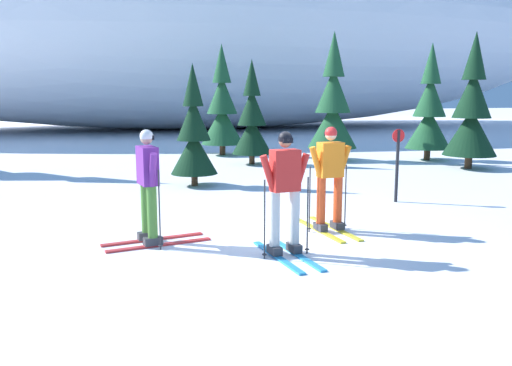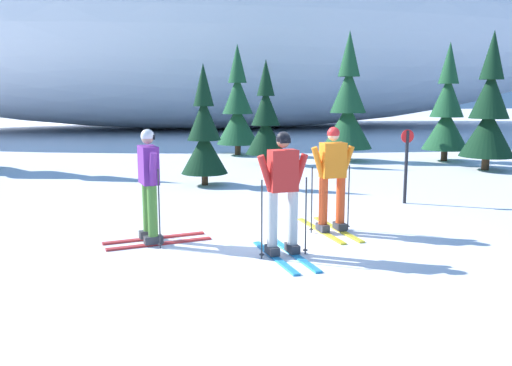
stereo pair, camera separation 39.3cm
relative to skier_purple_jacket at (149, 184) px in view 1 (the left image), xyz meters
name	(u,v)px [view 1 (the left image)]	position (x,y,z in m)	size (l,w,h in m)	color
ground_plane	(279,237)	(2.04, -0.13, -0.95)	(120.00, 120.00, 0.00)	white
skier_purple_jacket	(149,184)	(0.00, 0.00, 0.00)	(1.70, 0.84, 1.78)	red
skier_red_jacket	(285,191)	(1.86, -1.06, -0.01)	(0.78, 1.65, 1.79)	#2893CC
skier_orange_jacket	(330,177)	(2.98, 0.06, -0.02)	(0.78, 1.79, 1.77)	gold
pine_tree_left	(194,135)	(1.38, 5.11, 0.32)	(1.17, 1.17, 3.04)	#47301E
pine_tree_center_left	(222,109)	(3.30, 11.50, 0.76)	(1.57, 1.57, 4.07)	#47301E
pine_tree_center	(252,121)	(3.75, 8.71, 0.46)	(1.30, 1.30, 3.37)	#47301E
pine_tree_center_right	(333,107)	(6.66, 9.01, 0.87)	(1.68, 1.68, 4.34)	#47301E
pine_tree_right	(429,112)	(9.90, 8.29, 0.72)	(1.54, 1.54, 3.98)	#47301E
pine_tree_far_right	(472,112)	(9.97, 6.08, 0.78)	(1.59, 1.59, 4.12)	#47301E
snow_ridge_background	(195,31)	(4.43, 26.58, 5.15)	(51.57, 21.41, 12.19)	white
trail_marker_post	(397,161)	(5.31, 2.02, -0.06)	(0.28, 0.07, 1.56)	black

